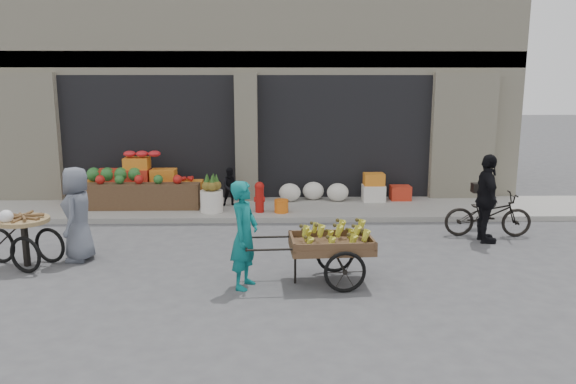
{
  "coord_description": "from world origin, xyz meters",
  "views": [
    {
      "loc": [
        0.72,
        -9.02,
        3.14
      ],
      "look_at": [
        0.95,
        1.03,
        1.1
      ],
      "focal_mm": 35.0,
      "sensor_mm": 36.0,
      "label": 1
    }
  ],
  "objects_px": {
    "orange_bucket": "(281,206)",
    "cyclist": "(487,199)",
    "vendor_woman": "(244,235)",
    "banana_cart": "(328,242)",
    "seated_person": "(231,187)",
    "pineapple_bin": "(212,201)",
    "fire_hydrant": "(259,196)",
    "tricycle_cart": "(24,234)",
    "vendor_grey": "(78,214)",
    "bicycle": "(488,214)"
  },
  "relations": [
    {
      "from": "bicycle",
      "to": "cyclist",
      "type": "height_order",
      "value": "cyclist"
    },
    {
      "from": "pineapple_bin",
      "to": "banana_cart",
      "type": "relative_size",
      "value": 0.24
    },
    {
      "from": "orange_bucket",
      "to": "banana_cart",
      "type": "distance_m",
      "value": 4.26
    },
    {
      "from": "orange_bucket",
      "to": "seated_person",
      "type": "bearing_deg",
      "value": 149.74
    },
    {
      "from": "vendor_woman",
      "to": "vendor_grey",
      "type": "relative_size",
      "value": 1.0
    },
    {
      "from": "pineapple_bin",
      "to": "orange_bucket",
      "type": "height_order",
      "value": "pineapple_bin"
    },
    {
      "from": "tricycle_cart",
      "to": "cyclist",
      "type": "xyz_separation_m",
      "value": [
        8.32,
        1.26,
        0.3
      ]
    },
    {
      "from": "orange_bucket",
      "to": "banana_cart",
      "type": "bearing_deg",
      "value": -80.78
    },
    {
      "from": "fire_hydrant",
      "to": "seated_person",
      "type": "bearing_deg",
      "value": 137.12
    },
    {
      "from": "cyclist",
      "to": "fire_hydrant",
      "type": "bearing_deg",
      "value": 69.08
    },
    {
      "from": "seated_person",
      "to": "banana_cart",
      "type": "distance_m",
      "value": 5.23
    },
    {
      "from": "vendor_woman",
      "to": "seated_person",
      "type": "bearing_deg",
      "value": 24.88
    },
    {
      "from": "banana_cart",
      "to": "vendor_grey",
      "type": "xyz_separation_m",
      "value": [
        -4.25,
        1.21,
        0.17
      ]
    },
    {
      "from": "vendor_grey",
      "to": "cyclist",
      "type": "xyz_separation_m",
      "value": [
        7.52,
        0.94,
        0.04
      ]
    },
    {
      "from": "tricycle_cart",
      "to": "cyclist",
      "type": "bearing_deg",
      "value": 28.65
    },
    {
      "from": "cyclist",
      "to": "seated_person",
      "type": "bearing_deg",
      "value": 66.21
    },
    {
      "from": "fire_hydrant",
      "to": "orange_bucket",
      "type": "relative_size",
      "value": 2.22
    },
    {
      "from": "orange_bucket",
      "to": "seated_person",
      "type": "xyz_separation_m",
      "value": [
        -1.2,
        0.7,
        0.31
      ]
    },
    {
      "from": "seated_person",
      "to": "fire_hydrant",
      "type": "bearing_deg",
      "value": -52.88
    },
    {
      "from": "fire_hydrant",
      "to": "cyclist",
      "type": "bearing_deg",
      "value": -25.13
    },
    {
      "from": "pineapple_bin",
      "to": "vendor_grey",
      "type": "distance_m",
      "value": 3.68
    },
    {
      "from": "vendor_woman",
      "to": "banana_cart",
      "type": "bearing_deg",
      "value": -64.35
    },
    {
      "from": "orange_bucket",
      "to": "seated_person",
      "type": "height_order",
      "value": "seated_person"
    },
    {
      "from": "fire_hydrant",
      "to": "cyclist",
      "type": "relative_size",
      "value": 0.41
    },
    {
      "from": "vendor_grey",
      "to": "bicycle",
      "type": "relative_size",
      "value": 0.96
    },
    {
      "from": "pineapple_bin",
      "to": "banana_cart",
      "type": "height_order",
      "value": "banana_cart"
    },
    {
      "from": "fire_hydrant",
      "to": "bicycle",
      "type": "distance_m",
      "value": 4.94
    },
    {
      "from": "vendor_woman",
      "to": "vendor_grey",
      "type": "xyz_separation_m",
      "value": [
        -2.97,
        1.38,
        0.0
      ]
    },
    {
      "from": "orange_bucket",
      "to": "tricycle_cart",
      "type": "xyz_separation_m",
      "value": [
        -4.38,
        -3.29,
        0.3
      ]
    },
    {
      "from": "fire_hydrant",
      "to": "vendor_woman",
      "type": "distance_m",
      "value": 4.42
    },
    {
      "from": "vendor_woman",
      "to": "tricycle_cart",
      "type": "xyz_separation_m",
      "value": [
        -3.77,
        1.06,
        -0.26
      ]
    },
    {
      "from": "pineapple_bin",
      "to": "cyclist",
      "type": "relative_size",
      "value": 0.3
    },
    {
      "from": "fire_hydrant",
      "to": "orange_bucket",
      "type": "xyz_separation_m",
      "value": [
        0.5,
        -0.05,
        -0.23
      ]
    },
    {
      "from": "banana_cart",
      "to": "tricycle_cart",
      "type": "distance_m",
      "value": 5.13
    },
    {
      "from": "orange_bucket",
      "to": "vendor_woman",
      "type": "bearing_deg",
      "value": -97.92
    },
    {
      "from": "orange_bucket",
      "to": "cyclist",
      "type": "xyz_separation_m",
      "value": [
        3.95,
        -2.04,
        0.59
      ]
    },
    {
      "from": "fire_hydrant",
      "to": "tricycle_cart",
      "type": "distance_m",
      "value": 5.12
    },
    {
      "from": "banana_cart",
      "to": "vendor_grey",
      "type": "height_order",
      "value": "vendor_grey"
    },
    {
      "from": "banana_cart",
      "to": "bicycle",
      "type": "bearing_deg",
      "value": 33.02
    },
    {
      "from": "fire_hydrant",
      "to": "banana_cart",
      "type": "bearing_deg",
      "value": -74.44
    },
    {
      "from": "banana_cart",
      "to": "vendor_woman",
      "type": "relative_size",
      "value": 1.34
    },
    {
      "from": "seated_person",
      "to": "tricycle_cart",
      "type": "relative_size",
      "value": 0.64
    },
    {
      "from": "tricycle_cart",
      "to": "vendor_grey",
      "type": "xyz_separation_m",
      "value": [
        0.8,
        0.32,
        0.26
      ]
    },
    {
      "from": "seated_person",
      "to": "vendor_woman",
      "type": "distance_m",
      "value": 5.09
    },
    {
      "from": "pineapple_bin",
      "to": "vendor_woman",
      "type": "bearing_deg",
      "value": -77.42
    },
    {
      "from": "vendor_woman",
      "to": "tricycle_cart",
      "type": "bearing_deg",
      "value": 92.46
    },
    {
      "from": "fire_hydrant",
      "to": "tricycle_cart",
      "type": "height_order",
      "value": "tricycle_cart"
    },
    {
      "from": "tricycle_cart",
      "to": "bicycle",
      "type": "height_order",
      "value": "tricycle_cart"
    },
    {
      "from": "seated_person",
      "to": "tricycle_cart",
      "type": "distance_m",
      "value": 5.1
    },
    {
      "from": "seated_person",
      "to": "cyclist",
      "type": "bearing_deg",
      "value": -38.0
    }
  ]
}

